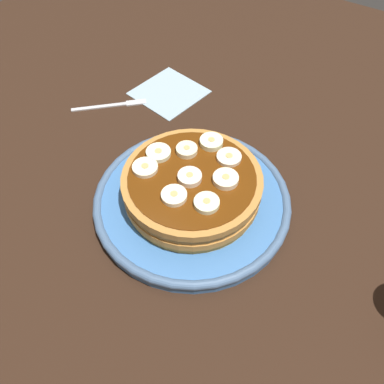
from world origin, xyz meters
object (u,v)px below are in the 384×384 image
Objects in this scene: banana_slice_0 at (187,176)px; banana_slice_2 at (187,150)px; plate at (192,201)px; banana_slice_5 at (211,142)px; banana_slice_3 at (158,153)px; pancake_stack at (192,188)px; banana_slice_8 at (177,197)px; banana_slice_6 at (229,157)px; napkin at (169,92)px; banana_slice_4 at (207,203)px; banana_slice_7 at (226,179)px; fork at (114,105)px; banana_slice_1 at (145,168)px.

banana_slice_0 and banana_slice_2 have the same top height.
banana_slice_5 reaches higher than plate.
banana_slice_5 is (5.59, -4.97, 0.08)cm from banana_slice_3.
pancake_stack is 5.93× the size of banana_slice_8.
napkin is at bearing 54.95° from banana_slice_6.
banana_slice_4 is 8.42cm from banana_slice_6.
banana_slice_6 reaches higher than pancake_stack.
banana_slice_6 is 24.94cm from napkin.
banana_slice_7 is (0.78, -9.99, 0.08)cm from banana_slice_3.
banana_slice_8 is at bearing -172.49° from banana_slice_5.
pancake_stack is 5.71× the size of banana_slice_3.
banana_slice_3 is (0.89, 5.96, 5.37)cm from plate.
banana_slice_7 is at bearing -0.55° from banana_slice_4.
plate is 6.78cm from banana_slice_8.
banana_slice_8 reaches higher than plate.
banana_slice_2 is (3.36, 3.01, 5.43)cm from plate.
banana_slice_5 and banana_slice_7 have the same top height.
plate is at bearing -115.30° from fork.
fork is at bearing 63.25° from banana_slice_0.
banana_slice_1 is at bearing -127.19° from fork.
banana_slice_0 is at bearing -72.79° from banana_slice_1.
banana_slice_4 and banana_slice_5 have the same top height.
banana_slice_5 is (9.38, 4.98, 0.04)cm from banana_slice_4.
banana_slice_2 is (3.50, 3.04, 2.54)cm from pancake_stack.
banana_slice_1 is 1.15× the size of banana_slice_2.
banana_slice_7 reaches higher than banana_slice_1.
banana_slice_5 reaches higher than fork.
pancake_stack is at bearing -99.66° from banana_slice_3.
banana_slice_8 reaches higher than fork.
fork is at bearing 52.81° from banana_slice_1.
banana_slice_3 is 8.08cm from banana_slice_8.
banana_slice_1 is at bearing -151.90° from napkin.
pancake_stack is 1.75× the size of napkin.
banana_slice_6 is 0.31× the size of napkin.
banana_slice_8 is at bearing -142.77° from napkin.
banana_slice_3 is at bearing 80.34° from pancake_stack.
banana_slice_3 is (-2.48, 2.95, -0.06)cm from banana_slice_2.
banana_slice_6 reaches higher than napkin.
pancake_stack is at bearing -139.01° from banana_slice_2.
banana_slice_4 and banana_slice_8 have the same top height.
banana_slice_6 is 9.67cm from banana_slice_8.
banana_slice_2 is 3.71cm from banana_slice_5.
banana_slice_5 is at bearing 5.11° from banana_slice_0.
banana_slice_2 is at bearing 147.11° from banana_slice_5.
banana_slice_3 is at bearing 94.45° from banana_slice_7.
banana_slice_2 is at bearing -50.03° from banana_slice_3.
banana_slice_5 is 23.72cm from fork.
banana_slice_0 is 0.94× the size of banana_slice_7.
banana_slice_1 is (-2.11, 5.88, 2.45)cm from pancake_stack.
banana_slice_8 is (-9.46, 2.03, 0.07)cm from banana_slice_6.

